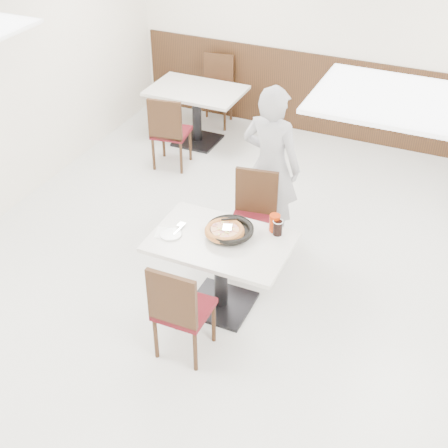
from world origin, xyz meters
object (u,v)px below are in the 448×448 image
at_px(pizza, 224,231).
at_px(chair_near, 184,307).
at_px(red_cup, 275,223).
at_px(pizza_pan, 230,232).
at_px(main_table, 221,274).
at_px(chair_far, 251,222).
at_px(cola_glass, 278,228).
at_px(bg_chair_left_far, 215,92).
at_px(side_plate, 171,234).
at_px(bg_chair_left_near, 171,131).
at_px(bg_table_left, 197,116).
at_px(diner_person, 271,166).

bearing_deg(pizza, chair_near, -95.19).
distance_m(pizza, red_cup, 0.45).
height_order(chair_near, pizza_pan, chair_near).
distance_m(main_table, pizza_pan, 0.43).
height_order(chair_far, cola_glass, chair_far).
bearing_deg(bg_chair_left_far, side_plate, 99.05).
bearing_deg(bg_chair_left_near, bg_chair_left_far, 81.31).
bearing_deg(pizza, main_table, -101.12).
distance_m(main_table, pizza, 0.44).
xyz_separation_m(side_plate, bg_table_left, (-1.21, 2.96, -0.38)).
height_order(pizza_pan, red_cup, red_cup).
height_order(bg_table_left, bg_chair_left_far, bg_chair_left_far).
relative_size(pizza_pan, pizza, 1.09).
xyz_separation_m(pizza_pan, bg_chair_left_far, (-1.69, 3.36, -0.32)).
distance_m(bg_table_left, bg_chair_left_far, 0.61).
bearing_deg(bg_chair_left_far, main_table, 105.66).
bearing_deg(cola_glass, chair_far, 132.92).
xyz_separation_m(chair_far, bg_chair_left_far, (-1.64, 2.72, 0.00)).
bearing_deg(diner_person, pizza, 96.14).
xyz_separation_m(main_table, cola_glass, (0.41, 0.28, 0.44)).
distance_m(main_table, red_cup, 0.67).
bearing_deg(main_table, pizza, 78.88).
xyz_separation_m(side_plate, cola_glass, (0.84, 0.39, 0.06)).
height_order(pizza_pan, side_plate, pizza_pan).
distance_m(main_table, side_plate, 0.58).
bearing_deg(bg_chair_left_far, pizza_pan, 106.91).
xyz_separation_m(cola_glass, diner_person, (-0.41, 0.93, 0.03)).
xyz_separation_m(bg_table_left, bg_chair_left_far, (-0.01, 0.60, 0.10)).
relative_size(diner_person, bg_table_left, 1.41).
height_order(main_table, bg_chair_left_far, bg_chair_left_far).
bearing_deg(main_table, red_cup, 40.81).
height_order(pizza, bg_chair_left_far, bg_chair_left_far).
bearing_deg(diner_person, pizza_pan, 98.12).
height_order(pizza, bg_table_left, pizza).
bearing_deg(pizza_pan, red_cup, 35.82).
distance_m(red_cup, bg_table_left, 3.25).
bearing_deg(bg_chair_left_near, cola_glass, -50.86).
relative_size(pizza_pan, cola_glass, 2.88).
relative_size(side_plate, red_cup, 1.20).
xyz_separation_m(red_cup, bg_chair_left_near, (-2.01, 1.83, -0.35)).
height_order(pizza_pan, cola_glass, cola_glass).
relative_size(main_table, bg_chair_left_far, 1.26).
bearing_deg(cola_glass, main_table, -146.18).
xyz_separation_m(chair_near, cola_glass, (0.46, 0.89, 0.34)).
height_order(main_table, bg_table_left, same).
distance_m(pizza, bg_table_left, 3.27).
bearing_deg(pizza, bg_table_left, 120.50).
relative_size(pizza, red_cup, 2.14).
height_order(side_plate, cola_glass, cola_glass).
height_order(chair_far, side_plate, chair_far).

